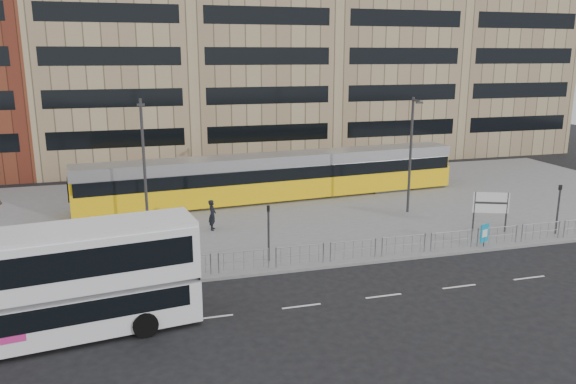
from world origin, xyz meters
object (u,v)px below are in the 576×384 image
object	(u,v)px
double_decker_bus	(51,281)
tram	(276,177)
lamp_post_west	(144,159)
station_sign	(491,205)
traffic_light_west	(269,226)
lamp_post_east	(411,151)
ad_panel	(485,234)
traffic_light_east	(559,203)
pedestrian	(212,215)

from	to	relation	value
double_decker_bus	tram	size ratio (longest dim) A/B	0.39
double_decker_bus	lamp_post_west	xyz separation A→B (m)	(4.03, 13.34, 2.21)
station_sign	traffic_light_west	world-z (taller)	traffic_light_west
tram	lamp_post_east	size ratio (longest dim) A/B	3.70
ad_panel	traffic_light_east	distance (m)	5.91
lamp_post_west	lamp_post_east	world-z (taller)	lamp_post_west
lamp_post_west	lamp_post_east	distance (m)	17.77
double_decker_bus	lamp_post_west	distance (m)	14.11
station_sign	ad_panel	distance (m)	3.30
double_decker_bus	traffic_light_east	world-z (taller)	double_decker_bus
station_sign	pedestrian	size ratio (longest dim) A/B	1.29
lamp_post_east	traffic_light_east	bearing A→B (deg)	-46.65
tram	ad_panel	bearing A→B (deg)	-62.70
lamp_post_east	tram	bearing A→B (deg)	142.35
tram	pedestrian	bearing A→B (deg)	-137.11
ad_panel	lamp_post_east	world-z (taller)	lamp_post_east
traffic_light_west	lamp_post_west	size ratio (longest dim) A/B	0.38
traffic_light_east	lamp_post_east	world-z (taller)	lamp_post_east
double_decker_bus	lamp_post_west	world-z (taller)	lamp_post_west
double_decker_bus	ad_panel	distance (m)	23.06
double_decker_bus	ad_panel	size ratio (longest dim) A/B	8.51
double_decker_bus	pedestrian	world-z (taller)	double_decker_bus
double_decker_bus	lamp_post_east	distance (m)	25.10
tram	traffic_light_west	distance (m)	13.36
lamp_post_west	pedestrian	bearing A→B (deg)	-18.94
ad_panel	lamp_post_east	xyz separation A→B (m)	(-0.78, 7.76, 3.60)
pedestrian	traffic_light_east	bearing A→B (deg)	-91.29
traffic_light_east	station_sign	bearing A→B (deg)	145.33
double_decker_bus	station_sign	world-z (taller)	double_decker_bus
station_sign	ad_panel	bearing A→B (deg)	-107.98
traffic_light_west	tram	bearing A→B (deg)	95.11
double_decker_bus	lamp_post_east	size ratio (longest dim) A/B	1.43
traffic_light_west	traffic_light_east	world-z (taller)	same
ad_panel	traffic_light_west	world-z (taller)	traffic_light_west
pedestrian	lamp_post_east	distance (m)	14.23
traffic_light_west	lamp_post_east	world-z (taller)	lamp_post_east
traffic_light_west	traffic_light_east	xyz separation A→B (m)	(18.23, -0.22, 0.00)
lamp_post_east	double_decker_bus	bearing A→B (deg)	-150.54
pedestrian	traffic_light_east	xyz separation A→B (m)	(20.31, -6.58, 1.01)
double_decker_bus	traffic_light_east	bearing A→B (deg)	2.90
tram	pedestrian	size ratio (longest dim) A/B	15.27
double_decker_bus	ad_panel	world-z (taller)	double_decker_bus
ad_panel	pedestrian	xyz separation A→B (m)	(-14.60, 7.46, 0.19)
lamp_post_west	traffic_light_east	bearing A→B (deg)	-18.11
station_sign	traffic_light_east	size ratio (longest dim) A/B	0.81
ad_panel	station_sign	bearing A→B (deg)	30.30
traffic_light_west	lamp_post_east	xyz separation A→B (m)	(11.73, 6.67, 2.40)
station_sign	traffic_light_west	size ratio (longest dim) A/B	0.81
double_decker_bus	station_sign	xyz separation A→B (m)	(24.58, 6.95, -0.53)
pedestrian	traffic_light_east	world-z (taller)	traffic_light_east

